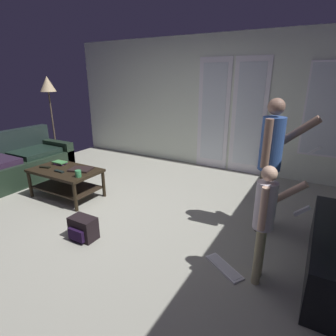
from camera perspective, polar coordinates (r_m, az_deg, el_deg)
ground_plane at (r=3.77m, az=-11.20°, el=-10.05°), size 5.90×5.42×0.02m
wall_back_with_doors at (r=5.58m, az=7.49°, el=13.08°), size 5.90×0.09×2.56m
leather_couch at (r=5.48m, az=-29.81°, el=0.40°), size 0.86×1.93×0.85m
coffee_table at (r=4.43m, az=-20.65°, el=-1.74°), size 1.05×0.63×0.45m
person_adult at (r=3.28m, az=20.91°, el=2.56°), size 0.62×0.42×1.57m
person_child at (r=2.49m, az=19.76°, el=-9.33°), size 0.43×0.31×1.10m
floor_lamp at (r=6.15m, az=-23.85°, el=14.81°), size 0.30×0.30×1.79m
backpack at (r=3.33m, az=-17.43°, el=-12.01°), size 0.31×0.23×0.26m
loose_keyboard at (r=2.88m, az=11.70°, el=-19.74°), size 0.44×0.34×0.02m
laptop_closed at (r=4.27m, az=-17.82°, el=-0.25°), size 0.37×0.32×0.03m
cup_near_edge at (r=3.99m, az=-18.35°, el=-1.13°), size 0.08×0.08×0.10m
tv_remote_black at (r=4.30m, az=-21.91°, el=-0.65°), size 0.17×0.05×0.02m
dvd_remote_slim at (r=4.58m, az=-24.44°, el=0.16°), size 0.18×0.09×0.02m
book_stack at (r=4.66m, az=-21.74°, el=1.03°), size 0.22×0.15×0.05m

